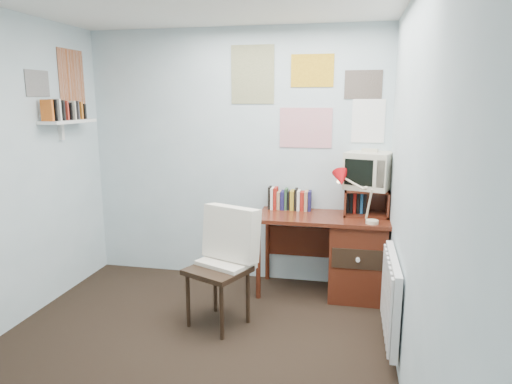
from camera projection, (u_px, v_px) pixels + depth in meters
ground at (174, 369)px, 3.14m from camera, size 3.50×3.50×0.00m
back_wall at (235, 157)px, 4.57m from camera, size 3.00×0.02×2.50m
right_wall at (415, 201)px, 2.59m from camera, size 0.02×3.50×2.50m
desk at (351, 254)px, 4.24m from camera, size 1.20×0.55×0.76m
desk_chair at (218, 270)px, 3.66m from camera, size 0.62×0.61×0.94m
desk_lamp at (373, 201)px, 3.92m from camera, size 0.34×0.31×0.40m
tv_riser at (366, 202)px, 4.23m from camera, size 0.40×0.30×0.25m
crt_tv at (369, 169)px, 4.18m from camera, size 0.47×0.45×0.37m
book_row at (299, 199)px, 4.42m from camera, size 0.60×0.14×0.22m
radiator at (391, 297)px, 3.29m from camera, size 0.09×0.80×0.60m
wall_shelf at (68, 121)px, 4.15m from camera, size 0.20×0.62×0.24m
posters_back at (306, 96)px, 4.30m from camera, size 1.20×0.01×0.90m
posters_left at (55, 79)px, 4.09m from camera, size 0.01×0.70×0.60m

